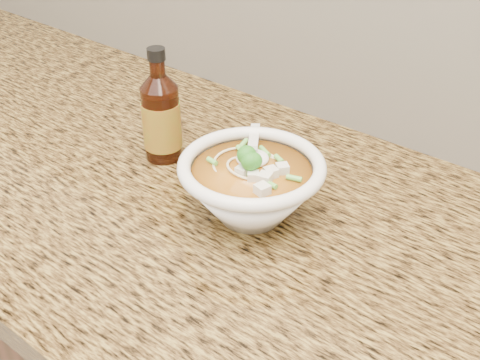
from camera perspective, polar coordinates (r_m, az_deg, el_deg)
The scene contains 3 objects.
counter_slab at distance 0.79m, azimuth 11.38°, elevation -8.95°, with size 4.00×0.68×0.04m, color olive.
soup_bowl at distance 0.82m, azimuth 1.10°, elevation -0.76°, with size 0.20×0.21×0.11m.
hot_sauce_bottle at distance 0.95m, azimuth -7.47°, elevation 5.83°, with size 0.06×0.06×0.18m.
Camera 1 is at (0.24, 1.13, 1.41)m, focal length 45.00 mm.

